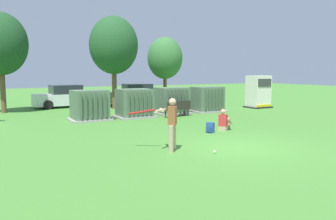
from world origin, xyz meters
TOP-DOWN VIEW (x-y plane):
  - ground_plane at (0.00, 0.00)m, footprint 96.00×96.00m
  - transformer_west at (-2.73, 8.83)m, footprint 2.10×1.70m
  - transformer_mid_west at (-0.20, 8.78)m, footprint 2.10×1.70m
  - transformer_mid_east at (2.46, 9.23)m, footprint 2.10×1.70m
  - transformer_east at (4.95, 9.06)m, footprint 2.10×1.70m
  - generator_enclosure at (9.68, 9.49)m, footprint 1.60×1.40m
  - park_bench at (2.14, 7.92)m, footprint 1.84×0.78m
  - batter at (-2.32, 0.71)m, footprint 1.40×1.22m
  - sports_ball at (-1.25, -0.26)m, footprint 0.09×0.09m
  - seated_spectator at (1.66, 3.05)m, footprint 0.78×0.68m
  - backpack at (0.78, 2.84)m, footprint 0.36×0.38m
  - tree_left at (-6.55, 14.80)m, footprint 3.26×3.26m
  - tree_center_left at (0.40, 13.72)m, footprint 3.32×3.32m
  - tree_center_right at (5.12, 15.13)m, footprint 2.76×2.76m
  - parked_car_leftmost at (-2.47, 16.38)m, footprint 4.30×2.12m
  - parked_car_left_of_center at (2.95, 15.93)m, footprint 4.32×2.16m

SIDE VIEW (x-z plane):
  - ground_plane at x=0.00m, z-range 0.00..0.00m
  - sports_ball at x=-1.25m, z-range 0.00..0.09m
  - backpack at x=0.78m, z-range -0.01..0.43m
  - seated_spectator at x=1.66m, z-range -0.11..0.86m
  - park_bench at x=2.14m, z-range 0.08..0.99m
  - parked_car_leftmost at x=-2.47m, z-range -0.06..1.56m
  - parked_car_left_of_center at x=2.95m, z-range -0.06..1.56m
  - transformer_west at x=-2.73m, z-range -0.02..1.60m
  - transformer_mid_west at x=-0.20m, z-range -0.02..1.60m
  - transformer_mid_east at x=2.46m, z-range -0.02..1.60m
  - transformer_east at x=4.95m, z-range -0.02..1.60m
  - batter at x=-2.32m, z-range 0.11..1.85m
  - generator_enclosure at x=9.68m, z-range -0.01..2.29m
  - tree_center_right at x=5.12m, z-range 0.98..6.25m
  - tree_left at x=-6.55m, z-range 1.16..7.39m
  - tree_center_left at x=0.40m, z-range 1.18..7.53m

